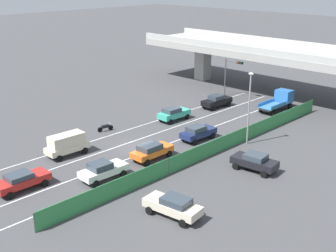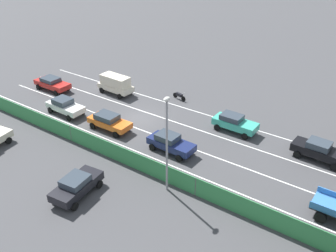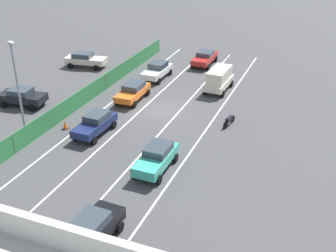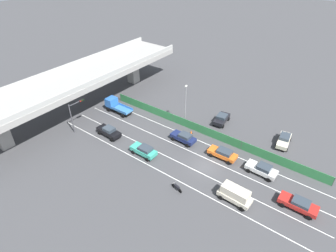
% 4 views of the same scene
% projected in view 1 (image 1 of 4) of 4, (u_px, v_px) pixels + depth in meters
% --- Properties ---
extents(ground_plane, '(300.00, 300.00, 0.00)m').
position_uv_depth(ground_plane, '(138.00, 147.00, 47.17)').
color(ground_plane, '#424244').
extents(lane_line_left_edge, '(0.14, 44.58, 0.01)m').
position_uv_depth(lane_line_left_edge, '(137.00, 127.00, 53.29)').
color(lane_line_left_edge, silver).
rests_on(lane_line_left_edge, ground).
extents(lane_line_mid_left, '(0.14, 44.58, 0.01)m').
position_uv_depth(lane_line_mid_left, '(156.00, 133.00, 51.13)').
color(lane_line_mid_left, silver).
rests_on(lane_line_mid_left, ground).
extents(lane_line_mid_right, '(0.14, 44.58, 0.01)m').
position_uv_depth(lane_line_mid_right, '(177.00, 141.00, 48.98)').
color(lane_line_mid_right, silver).
rests_on(lane_line_mid_right, ground).
extents(lane_line_right_edge, '(0.14, 44.58, 0.01)m').
position_uv_depth(lane_line_right_edge, '(199.00, 148.00, 46.83)').
color(lane_line_right_edge, silver).
rests_on(lane_line_right_edge, ground).
extents(elevated_overpass, '(47.87, 10.07, 7.54)m').
position_uv_depth(elevated_overpass, '(285.00, 56.00, 64.48)').
color(elevated_overpass, '#A09E99').
rests_on(elevated_overpass, ground).
extents(green_fence, '(0.10, 40.68, 1.60)m').
position_uv_depth(green_fence, '(215.00, 147.00, 45.19)').
color(green_fence, '#338447').
rests_on(green_fence, ground).
extents(car_taxi_teal, '(1.97, 4.33, 1.67)m').
position_uv_depth(car_taxi_teal, '(174.00, 113.00, 55.26)').
color(car_taxi_teal, teal).
rests_on(car_taxi_teal, ground).
extents(car_van_cream, '(2.14, 4.40, 2.20)m').
position_uv_depth(car_van_cream, '(67.00, 143.00, 44.78)').
color(car_van_cream, beige).
rests_on(car_van_cream, ground).
extents(car_sedan_black, '(2.10, 4.68, 1.73)m').
position_uv_depth(car_sedan_black, '(217.00, 101.00, 60.57)').
color(car_sedan_black, black).
rests_on(car_sedan_black, ground).
extents(car_taxi_orange, '(2.01, 4.49, 1.58)m').
position_uv_depth(car_taxi_orange, '(152.00, 150.00, 43.95)').
color(car_taxi_orange, orange).
rests_on(car_taxi_orange, ground).
extents(car_sedan_navy, '(2.03, 4.38, 1.63)m').
position_uv_depth(car_sedan_navy, '(198.00, 132.00, 48.91)').
color(car_sedan_navy, navy).
rests_on(car_sedan_navy, ground).
extents(car_sedan_white, '(2.12, 4.44, 1.65)m').
position_uv_depth(car_sedan_white, '(103.00, 170.00, 39.69)').
color(car_sedan_white, white).
rests_on(car_sedan_white, ground).
extents(car_sedan_red, '(2.06, 4.70, 1.52)m').
position_uv_depth(car_sedan_red, '(21.00, 180.00, 37.81)').
color(car_sedan_red, red).
rests_on(car_sedan_red, ground).
extents(flatbed_truck_blue, '(2.32, 5.61, 2.48)m').
position_uv_depth(flatbed_truck_blue, '(280.00, 100.00, 59.61)').
color(flatbed_truck_blue, black).
rests_on(flatbed_truck_blue, ground).
extents(motorcycle, '(0.67, 1.93, 0.93)m').
position_uv_depth(motorcycle, '(105.00, 127.00, 51.72)').
color(motorcycle, black).
rests_on(motorcycle, ground).
extents(parked_sedan_cream, '(4.75, 2.45, 1.64)m').
position_uv_depth(parked_sedan_cream, '(173.00, 205.00, 33.64)').
color(parked_sedan_cream, beige).
rests_on(parked_sedan_cream, ground).
extents(parked_sedan_dark, '(4.41, 2.45, 1.62)m').
position_uv_depth(parked_sedan_dark, '(255.00, 161.00, 41.46)').
color(parked_sedan_dark, black).
rests_on(parked_sedan_dark, ground).
extents(traffic_light, '(3.10, 0.42, 5.57)m').
position_uv_depth(traffic_light, '(231.00, 71.00, 64.64)').
color(traffic_light, '#47474C').
rests_on(traffic_light, ground).
extents(street_lamp, '(0.60, 0.36, 7.80)m').
position_uv_depth(street_lamp, '(249.00, 102.00, 46.58)').
color(street_lamp, gray).
rests_on(street_lamp, ground).
extents(traffic_cone, '(0.47, 0.47, 0.71)m').
position_uv_depth(traffic_cone, '(219.00, 143.00, 47.47)').
color(traffic_cone, orange).
rests_on(traffic_cone, ground).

